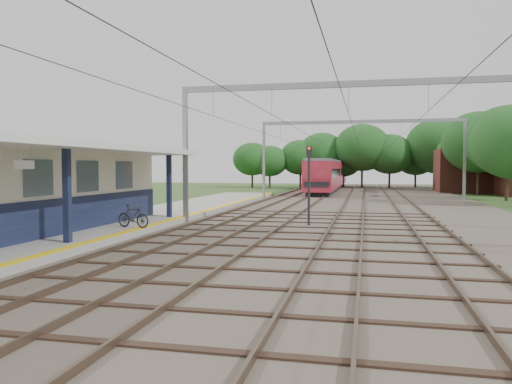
# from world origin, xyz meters

# --- Properties ---
(ground) EXTENTS (160.00, 160.00, 0.00)m
(ground) POSITION_xyz_m (0.00, 0.00, 0.00)
(ground) COLOR #2D4C1E
(ground) RESTS_ON ground
(ballast_bed) EXTENTS (18.00, 90.00, 0.10)m
(ballast_bed) POSITION_xyz_m (4.00, 30.00, 0.05)
(ballast_bed) COLOR #473D33
(ballast_bed) RESTS_ON ground
(platform) EXTENTS (5.00, 52.00, 0.35)m
(platform) POSITION_xyz_m (-7.50, 14.00, 0.17)
(platform) COLOR gray
(platform) RESTS_ON ground
(yellow_stripe) EXTENTS (0.45, 52.00, 0.01)m
(yellow_stripe) POSITION_xyz_m (-5.25, 14.00, 0.35)
(yellow_stripe) COLOR yellow
(yellow_stripe) RESTS_ON platform
(station_building) EXTENTS (3.41, 18.00, 3.40)m
(station_building) POSITION_xyz_m (-8.88, 7.00, 2.04)
(station_building) COLOR beige
(station_building) RESTS_ON platform
(canopy) EXTENTS (6.40, 20.00, 3.44)m
(canopy) POSITION_xyz_m (-7.77, 6.00, 3.64)
(canopy) COLOR #101735
(canopy) RESTS_ON platform
(rail_tracks) EXTENTS (11.80, 88.00, 0.15)m
(rail_tracks) POSITION_xyz_m (1.50, 30.00, 0.18)
(rail_tracks) COLOR brown
(rail_tracks) RESTS_ON ballast_bed
(catenary_system) EXTENTS (17.22, 88.00, 7.00)m
(catenary_system) POSITION_xyz_m (3.39, 25.28, 5.51)
(catenary_system) COLOR gray
(catenary_system) RESTS_ON ground
(tree_band) EXTENTS (31.72, 30.88, 8.82)m
(tree_band) POSITION_xyz_m (3.84, 57.12, 4.92)
(tree_band) COLOR #382619
(tree_band) RESTS_ON ground
(house_far) EXTENTS (8.00, 6.12, 8.66)m
(house_far) POSITION_xyz_m (16.00, 52.00, 3.23)
(house_far) COLOR brown
(house_far) RESTS_ON ground
(bicycle) EXTENTS (1.69, 0.83, 0.98)m
(bicycle) POSITION_xyz_m (-5.60, 10.29, 0.84)
(bicycle) COLOR black
(bicycle) RESTS_ON platform
(train) EXTENTS (2.79, 34.70, 3.67)m
(train) POSITION_xyz_m (-0.50, 54.78, 2.05)
(train) COLOR black
(train) RESTS_ON ballast_bed
(signal_post) EXTENTS (0.28, 0.25, 3.92)m
(signal_post) POSITION_xyz_m (1.35, 14.93, 2.38)
(signal_post) COLOR black
(signal_post) RESTS_ON ground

